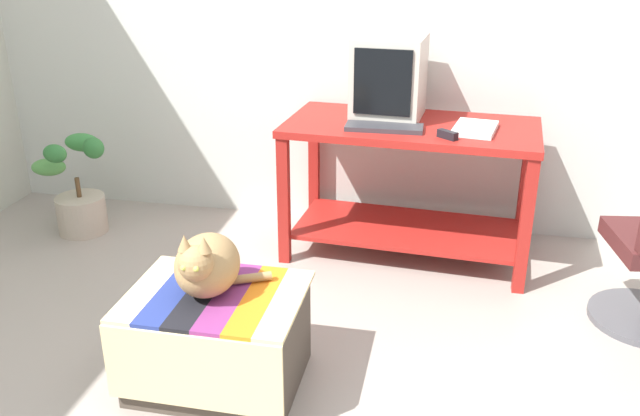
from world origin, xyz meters
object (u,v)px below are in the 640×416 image
at_px(desk, 409,167).
at_px(cat, 206,265).
at_px(ottoman_with_blanket, 218,339).
at_px(stapler, 447,135).
at_px(potted_plant, 78,195).
at_px(tv_monitor, 389,78).
at_px(keyboard, 384,127).
at_px(book, 475,128).

xyz_separation_m(desk, cat, (-0.66, -1.36, 0.02)).
height_order(ottoman_with_blanket, stapler, stapler).
bearing_deg(potted_plant, desk, 3.44).
bearing_deg(tv_monitor, ottoman_with_blanket, -104.71).
bearing_deg(cat, keyboard, 65.05).
distance_m(book, cat, 1.64).
bearing_deg(stapler, cat, -178.26).
bearing_deg(book, desk, 176.78).
height_order(desk, keyboard, keyboard).
bearing_deg(ottoman_with_blanket, tv_monitor, 71.43).
bearing_deg(cat, tv_monitor, 69.25).
xyz_separation_m(tv_monitor, keyboard, (0.01, -0.26, -0.20)).
xyz_separation_m(ottoman_with_blanket, potted_plant, (-1.33, 1.24, 0.03)).
bearing_deg(desk, cat, -112.17).
bearing_deg(potted_plant, stapler, -3.15).
height_order(ottoman_with_blanket, potted_plant, potted_plant).
bearing_deg(cat, book, 50.98).
xyz_separation_m(tv_monitor, stapler, (0.34, -0.35, -0.20)).
relative_size(ottoman_with_blanket, stapler, 6.24).
height_order(tv_monitor, book, tv_monitor).
distance_m(keyboard, cat, 1.35).
bearing_deg(ottoman_with_blanket, stapler, 53.38).
bearing_deg(stapler, potted_plant, 126.04).
bearing_deg(stapler, desk, 78.57).
height_order(book, cat, book).
xyz_separation_m(desk, stapler, (0.19, -0.24, 0.26)).
height_order(keyboard, stapler, stapler).
xyz_separation_m(desk, book, (0.33, -0.07, 0.26)).
bearing_deg(book, ottoman_with_blanket, -117.77).
xyz_separation_m(desk, ottoman_with_blanket, (-0.64, -1.36, -0.31)).
relative_size(potted_plant, stapler, 5.48).
relative_size(tv_monitor, potted_plant, 0.73).
xyz_separation_m(keyboard, potted_plant, (-1.84, 0.02, -0.54)).
height_order(book, ottoman_with_blanket, book).
relative_size(desk, cat, 3.98).
bearing_deg(ottoman_with_blanket, keyboard, 67.37).
xyz_separation_m(ottoman_with_blanket, cat, (-0.02, 0.00, 0.33)).
distance_m(tv_monitor, book, 0.55).
bearing_deg(desk, potted_plant, -172.70).
xyz_separation_m(book, potted_plant, (-2.30, -0.05, -0.54)).
bearing_deg(tv_monitor, cat, -105.57).
bearing_deg(book, keyboard, -162.19).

